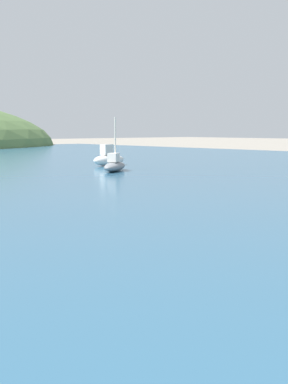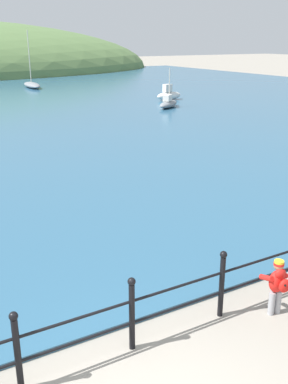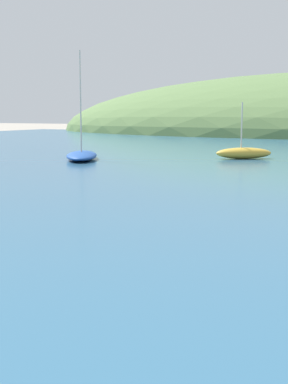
{
  "view_description": "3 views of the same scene",
  "coord_description": "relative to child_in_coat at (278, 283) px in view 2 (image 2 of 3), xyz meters",
  "views": [
    {
      "loc": [
        -1.19,
        1.93,
        2.06
      ],
      "look_at": [
        3.36,
        7.11,
        1.25
      ],
      "focal_mm": 50.0,
      "sensor_mm": 36.0,
      "label": 1
    },
    {
      "loc": [
        -2.15,
        -3.5,
        4.46
      ],
      "look_at": [
        2.61,
        4.73,
        1.19
      ],
      "focal_mm": 42.0,
      "sensor_mm": 36.0,
      "label": 2
    },
    {
      "loc": [
        7.54,
        -0.69,
        2.38
      ],
      "look_at": [
        3.65,
        7.11,
        1.09
      ],
      "focal_mm": 50.0,
      "sensor_mm": 36.0,
      "label": 3
    }
  ],
  "objects": [
    {
      "name": "iron_railing",
      "position": [
        -3.37,
        0.43,
        0.04
      ],
      "size": [
        8.58,
        0.12,
        1.21
      ],
      "color": "black",
      "rests_on": "ground"
    },
    {
      "name": "child_in_coat",
      "position": [
        0.0,
        0.0,
        0.0
      ],
      "size": [
        0.42,
        0.55,
        1.0
      ],
      "color": "#99999E",
      "rests_on": "ground"
    },
    {
      "name": "boat_twin_mast",
      "position": [
        11.13,
        20.47,
        -0.22
      ],
      "size": [
        2.51,
        2.15,
        2.51
      ],
      "color": "gray",
      "rests_on": "water"
    },
    {
      "name": "boat_white_sailboat",
      "position": [
        7.03,
        37.24,
        -0.24
      ],
      "size": [
        1.4,
        4.19,
        5.03
      ],
      "color": "gray",
      "rests_on": "water"
    },
    {
      "name": "boat_far_right",
      "position": [
        13.26,
        23.69,
        -0.13
      ],
      "size": [
        2.31,
        1.09,
        1.15
      ],
      "color": "silver",
      "rests_on": "water"
    }
  ]
}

